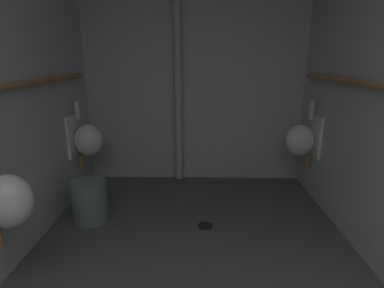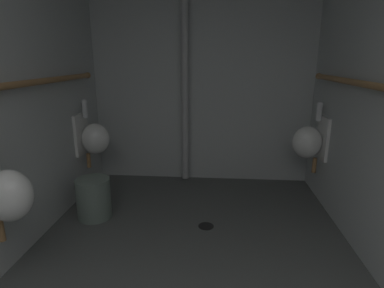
{
  "view_description": "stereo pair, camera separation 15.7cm",
  "coord_description": "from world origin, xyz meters",
  "px_view_note": "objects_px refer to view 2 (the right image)",
  "views": [
    {
      "loc": [
        0.03,
        0.22,
        1.47
      ],
      "look_at": [
        -0.01,
        2.63,
        0.8
      ],
      "focal_mm": 29.01,
      "sensor_mm": 36.0,
      "label": 1
    },
    {
      "loc": [
        0.18,
        0.22,
        1.47
      ],
      "look_at": [
        -0.01,
        2.63,
        0.8
      ],
      "focal_mm": 29.01,
      "sensor_mm": 36.0,
      "label": 2
    }
  ],
  "objects_px": {
    "urinal_left_mid": "(6,194)",
    "waste_bin": "(94,198)",
    "urinal_right_mid": "(309,141)",
    "standpipe_back_wall": "(185,76)",
    "floor_drain": "(206,226)",
    "urinal_left_far": "(94,138)"
  },
  "relations": [
    {
      "from": "urinal_left_far",
      "to": "standpipe_back_wall",
      "type": "distance_m",
      "value": 1.24
    },
    {
      "from": "urinal_left_far",
      "to": "floor_drain",
      "type": "height_order",
      "value": "urinal_left_far"
    },
    {
      "from": "urinal_right_mid",
      "to": "waste_bin",
      "type": "distance_m",
      "value": 2.23
    },
    {
      "from": "floor_drain",
      "to": "urinal_left_far",
      "type": "bearing_deg",
      "value": 152.83
    },
    {
      "from": "urinal_left_mid",
      "to": "waste_bin",
      "type": "xyz_separation_m",
      "value": [
        0.18,
        0.9,
        -0.45
      ]
    },
    {
      "from": "urinal_left_far",
      "to": "urinal_right_mid",
      "type": "height_order",
      "value": "same"
    },
    {
      "from": "urinal_left_far",
      "to": "urinal_right_mid",
      "type": "relative_size",
      "value": 1.0
    },
    {
      "from": "standpipe_back_wall",
      "to": "waste_bin",
      "type": "bearing_deg",
      "value": -127.23
    },
    {
      "from": "urinal_right_mid",
      "to": "standpipe_back_wall",
      "type": "relative_size",
      "value": 0.3
    },
    {
      "from": "urinal_left_mid",
      "to": "urinal_right_mid",
      "type": "xyz_separation_m",
      "value": [
        2.29,
        1.48,
        0.0
      ]
    },
    {
      "from": "standpipe_back_wall",
      "to": "floor_drain",
      "type": "xyz_separation_m",
      "value": [
        0.3,
        -1.11,
        -1.27
      ]
    },
    {
      "from": "urinal_left_mid",
      "to": "floor_drain",
      "type": "xyz_separation_m",
      "value": [
        1.25,
        0.8,
        -0.64
      ]
    },
    {
      "from": "urinal_right_mid",
      "to": "standpipe_back_wall",
      "type": "height_order",
      "value": "standpipe_back_wall"
    },
    {
      "from": "urinal_right_mid",
      "to": "floor_drain",
      "type": "height_order",
      "value": "urinal_right_mid"
    },
    {
      "from": "urinal_right_mid",
      "to": "floor_drain",
      "type": "relative_size",
      "value": 5.39
    },
    {
      "from": "urinal_left_mid",
      "to": "standpipe_back_wall",
      "type": "xyz_separation_m",
      "value": [
        0.95,
        1.91,
        0.64
      ]
    },
    {
      "from": "floor_drain",
      "to": "waste_bin",
      "type": "relative_size",
      "value": 0.36
    },
    {
      "from": "floor_drain",
      "to": "waste_bin",
      "type": "height_order",
      "value": "waste_bin"
    },
    {
      "from": "urinal_left_far",
      "to": "urinal_right_mid",
      "type": "xyz_separation_m",
      "value": [
        2.29,
        0.04,
        0.0
      ]
    },
    {
      "from": "urinal_left_mid",
      "to": "urinal_left_far",
      "type": "bearing_deg",
      "value": 90.0
    },
    {
      "from": "floor_drain",
      "to": "waste_bin",
      "type": "distance_m",
      "value": 1.09
    },
    {
      "from": "urinal_right_mid",
      "to": "urinal_left_far",
      "type": "bearing_deg",
      "value": -179.04
    }
  ]
}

